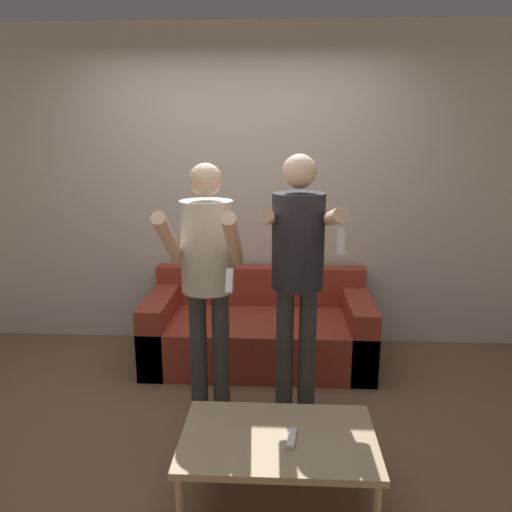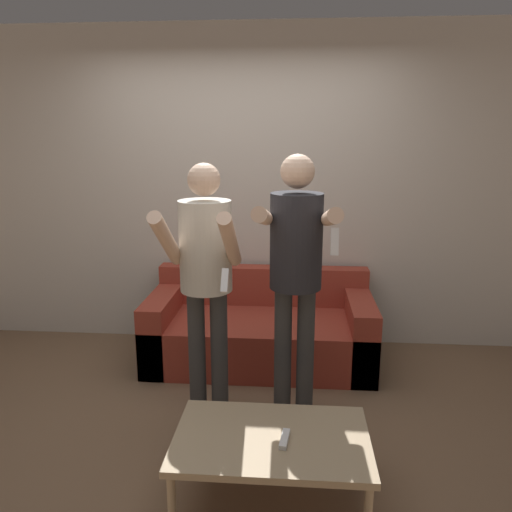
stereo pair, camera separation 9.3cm
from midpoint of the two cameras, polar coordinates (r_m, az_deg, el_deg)
The scene contains 7 objects.
ground_plane at distance 3.28m, azimuth -4.76°, elevation -20.02°, with size 14.00×14.00×0.00m, color brown.
wall_back at distance 4.32m, azimuth -2.32°, elevation 7.52°, with size 6.40×0.06×2.70m.
couch at distance 4.13m, azimuth -0.32°, elevation -8.56°, with size 1.79×0.86×0.71m.
person_standing_left at distance 3.06m, azimuth -6.45°, elevation -1.19°, with size 0.44×0.66×1.66m.
person_standing_right at distance 3.00m, azimuth 3.93°, elevation -0.57°, with size 0.44×0.81×1.71m.
coffee_table at distance 2.63m, azimuth 1.47°, elevation -20.52°, with size 0.96×0.61×0.37m.
remote_on_table at distance 2.57m, azimuth 2.99°, elevation -20.12°, with size 0.05×0.15×0.02m.
Camera 1 is at (0.35, -2.70, 1.82)m, focal length 35.00 mm.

